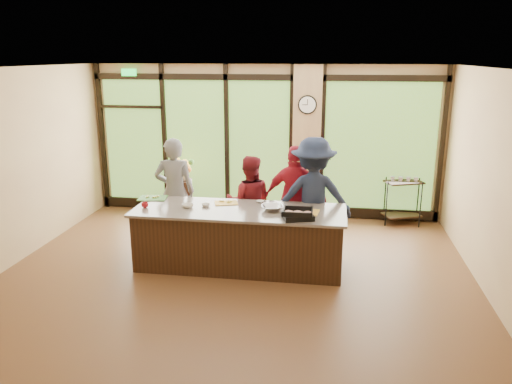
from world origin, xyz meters
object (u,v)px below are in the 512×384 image
(island_base, at_px, (240,239))
(cook_right, at_px, (313,197))
(roasting_pan, at_px, (298,216))
(cook_left, at_px, (175,192))
(flower_stand, at_px, (183,199))
(bar_cart, at_px, (403,196))

(island_base, bearing_deg, cook_right, 32.44)
(roasting_pan, bearing_deg, cook_left, 134.98)
(flower_stand, distance_m, bar_cart, 4.30)
(cook_right, relative_size, flower_stand, 2.51)
(island_base, relative_size, roasting_pan, 7.38)
(cook_left, bearing_deg, roasting_pan, 144.90)
(flower_stand, bearing_deg, island_base, -68.27)
(flower_stand, bearing_deg, bar_cart, -10.31)
(bar_cart, bearing_deg, cook_right, -154.63)
(cook_left, xyz_separation_m, cook_right, (2.34, -0.10, 0.04))
(island_base, xyz_separation_m, bar_cart, (2.73, 2.45, 0.12))
(island_base, bearing_deg, cook_left, 148.08)
(island_base, height_order, cook_right, cook_right)
(island_base, bearing_deg, bar_cart, 41.94)
(cook_right, relative_size, roasting_pan, 4.60)
(cook_left, bearing_deg, bar_cart, -165.41)
(cook_right, height_order, bar_cart, cook_right)
(flower_stand, height_order, bar_cart, bar_cart)
(cook_right, distance_m, flower_stand, 3.08)
(cook_left, distance_m, bar_cart, 4.34)
(island_base, distance_m, cook_left, 1.56)
(island_base, distance_m, roasting_pan, 1.09)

